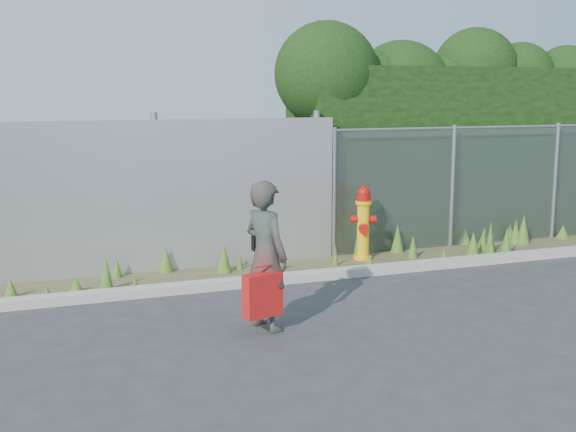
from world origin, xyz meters
The scene contains 10 objects.
ground centered at (0.00, 0.00, 0.00)m, with size 80.00×80.00×0.00m, color #323335.
curb centered at (0.00, 1.80, 0.06)m, with size 16.00×0.22×0.12m, color #A69F96.
weed_strip centered at (0.96, 2.51, 0.14)m, with size 16.00×1.36×0.54m.
corrugated_fence centered at (-3.25, 3.01, 1.10)m, with size 8.50×0.21×2.30m.
chainlink_fence centered at (4.25, 3.00, 1.03)m, with size 6.50×0.07×2.05m.
hedge centered at (4.17, 4.06, 2.02)m, with size 7.75×2.06×3.75m.
fire_hydrant centered at (1.39, 2.63, 0.57)m, with size 0.40×0.36×1.19m.
woman centered at (-1.05, 0.05, 0.83)m, with size 0.60×0.40×1.65m, color #0D574B.
red_tote_bag centered at (-1.16, -0.17, 0.45)m, with size 0.43×0.16×0.56m.
black_shoulder_bag centered at (-1.05, 0.21, 0.93)m, with size 0.21×0.09×0.16m.
Camera 1 is at (-3.46, -7.23, 2.60)m, focal length 45.00 mm.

